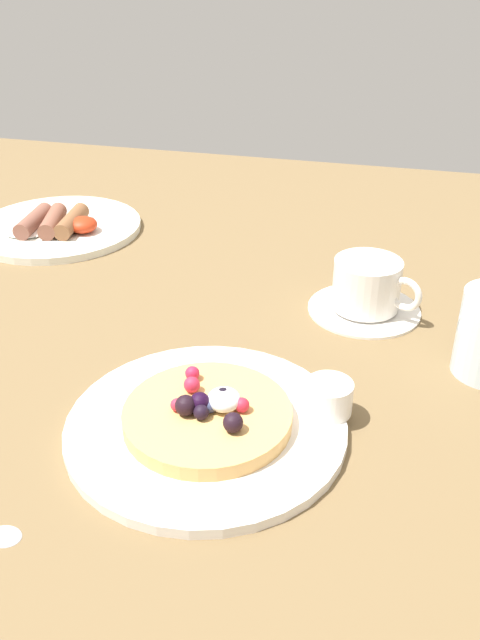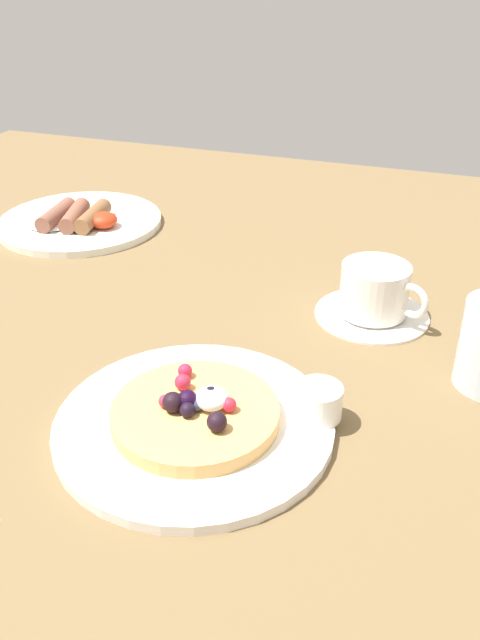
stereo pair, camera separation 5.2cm
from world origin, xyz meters
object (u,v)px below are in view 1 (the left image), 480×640
object	(u,v)px
coffee_saucer	(364,308)
coffee_cup	(368,284)
pancake_plate	(206,426)
breakfast_plate	(58,227)
syrup_ramekin	(329,397)

from	to	relation	value
coffee_saucer	coffee_cup	bearing A→B (deg)	-24.82
pancake_plate	coffee_cup	xyz separation A→B (cm)	(12.27, 26.56, 3.29)
breakfast_plate	coffee_cup	size ratio (longest dim) A/B	2.38
syrup_ramekin	breakfast_plate	size ratio (longest dim) A/B	0.17
pancake_plate	syrup_ramekin	bearing A→B (deg)	22.37
breakfast_plate	coffee_saucer	xyz separation A→B (cm)	(48.58, -13.81, -0.22)
pancake_plate	breakfast_plate	xyz separation A→B (cm)	(-36.45, 40.44, 0.04)
breakfast_plate	coffee_saucer	world-z (taller)	breakfast_plate
pancake_plate	breakfast_plate	distance (cm)	54.44
pancake_plate	breakfast_plate	size ratio (longest dim) A/B	1.02
syrup_ramekin	breakfast_plate	bearing A→B (deg)	142.62
syrup_ramekin	breakfast_plate	world-z (taller)	syrup_ramekin
coffee_saucer	coffee_cup	world-z (taller)	coffee_cup
coffee_saucer	coffee_cup	distance (cm)	3.48
pancake_plate	coffee_saucer	size ratio (longest dim) A/B	1.90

